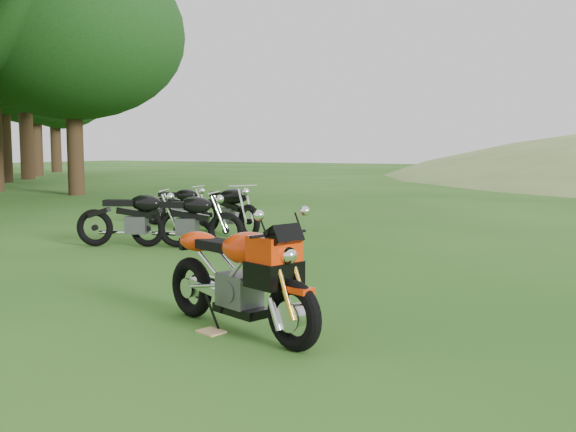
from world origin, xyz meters
The scene contains 8 objects.
ground centered at (0.00, 0.00, 0.00)m, with size 120.00×120.00×0.00m, color #1C490F.
treeline centered at (-20.00, 15.00, 0.00)m, with size 28.00×32.00×14.00m, color black, non-canonical shape.
sport_motorcycle centered at (0.27, -0.39, 0.58)m, with size 1.92×0.48×1.15m, color red, non-canonical shape.
plywood_board centered at (0.08, -0.52, 0.01)m, with size 0.23×0.18×0.02m, color tan.
vintage_moto_a centered at (-3.92, 2.92, 0.51)m, with size 1.93×0.45×1.02m, color black, non-canonical shape.
vintage_moto_b centered at (-3.42, 4.89, 0.51)m, with size 1.96×0.45×1.03m, color black, non-canonical shape.
vintage_moto_c centered at (-5.11, 5.56, 0.46)m, with size 1.73×0.40×0.91m, color black, non-canonical shape.
vintage_moto_d centered at (-3.10, 3.20, 0.50)m, with size 1.89×0.44×0.99m, color black, non-canonical shape.
Camera 1 is at (3.35, -5.03, 1.62)m, focal length 40.00 mm.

